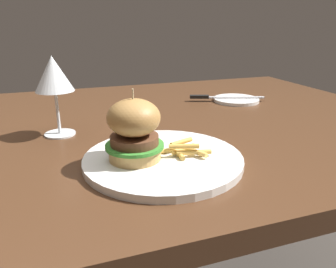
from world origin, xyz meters
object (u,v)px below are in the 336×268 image
(burger_sandwich, at_px, (134,130))
(table_knife, at_px, (220,97))
(bread_plate, at_px, (236,100))
(main_plate, at_px, (163,159))
(wine_glass, at_px, (54,76))

(burger_sandwich, xyz_separation_m, table_knife, (0.38, 0.39, -0.05))
(burger_sandwich, relative_size, bread_plate, 0.87)
(bread_plate, bearing_deg, table_knife, 160.88)
(main_plate, relative_size, burger_sandwich, 2.30)
(burger_sandwich, bearing_deg, bread_plate, 41.14)
(burger_sandwich, bearing_deg, wine_glass, 118.99)
(main_plate, height_order, wine_glass, wine_glass)
(bread_plate, bearing_deg, wine_glass, -164.63)
(wine_glass, relative_size, table_knife, 0.77)
(burger_sandwich, relative_size, wine_glass, 0.71)
(main_plate, relative_size, bread_plate, 2.01)
(burger_sandwich, height_order, bread_plate, burger_sandwich)
(wine_glass, xyz_separation_m, bread_plate, (0.55, 0.15, -0.13))
(wine_glass, height_order, bread_plate, wine_glass)
(bread_plate, height_order, table_knife, table_knife)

